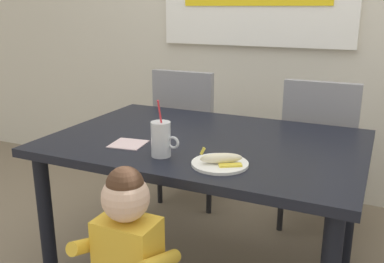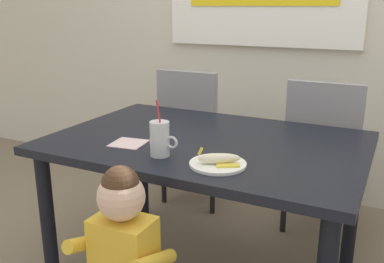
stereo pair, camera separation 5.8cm
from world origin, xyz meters
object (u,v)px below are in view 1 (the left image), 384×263
Objects in this scene: peeled_banana at (222,159)px; dining_chair_right at (320,148)px; dining_chair_left at (190,130)px; toddler_standing at (128,249)px; paper_napkin at (128,144)px; dining_table at (206,157)px; snack_plate at (220,164)px; milk_cup at (161,141)px.

dining_chair_right is at bearing 76.99° from peeled_banana.
dining_chair_left reaches higher than toddler_standing.
dining_chair_left is at bearing 98.33° from paper_napkin.
snack_plate is at bearing -58.17° from dining_table.
toddler_standing is 0.49m from snack_plate.
dining_chair_right is at bearing 63.46° from milk_cup.
milk_cup reaches higher than dining_chair_left.
dining_table is at bearing 37.99° from paper_napkin.
dining_chair_right reaches higher than dining_table.
toddler_standing is at bearing -91.05° from dining_table.
snack_plate is at bearing -8.76° from paper_napkin.
paper_napkin is at bearing 121.79° from toddler_standing.
milk_cup is at bearing -179.59° from snack_plate.
dining_chair_left is 1.15m from milk_cup.
milk_cup is 0.24m from paper_napkin.
dining_chair_left is at bearing 108.79° from milk_cup.
snack_plate is at bearing 76.37° from dining_chair_right.
toddler_standing is 0.48m from milk_cup.
dining_chair_right is at bearing 72.26° from toddler_standing.
milk_cup is at bearing -104.11° from dining_table.
dining_chair_right reaches higher than paper_napkin.
toddler_standing is 5.59× the size of paper_napkin.
dining_table is 1.53× the size of dining_chair_right.
toddler_standing reaches higher than paper_napkin.
toddler_standing is at bearing 106.48° from dining_chair_left.
peeled_banana is at bearing -0.80° from milk_cup.
dining_chair_right is at bearing 178.07° from dining_chair_left.
snack_plate reaches higher than paper_napkin.
dining_chair_right is 3.84× the size of milk_cup.
paper_napkin is at bearing 170.77° from peeled_banana.
dining_chair_left is at bearing -1.93° from dining_chair_right.
paper_napkin is (-0.29, -0.23, 0.09)m from dining_table.
milk_cup is 1.67× the size of paper_napkin.
paper_napkin is (-0.28, 0.45, 0.22)m from toddler_standing.
peeled_banana is (0.64, -1.07, 0.24)m from dining_chair_left.
toddler_standing is 0.58m from paper_napkin.
dining_table is at bearing 58.88° from dining_chair_right.
milk_cup reaches higher than toddler_standing.
paper_napkin is (-0.73, -0.96, 0.21)m from dining_chair_right.
dining_chair_left is 0.88m from dining_chair_right.
milk_cup is (-0.06, 0.38, 0.29)m from toddler_standing.
dining_table is 9.80× the size of paper_napkin.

